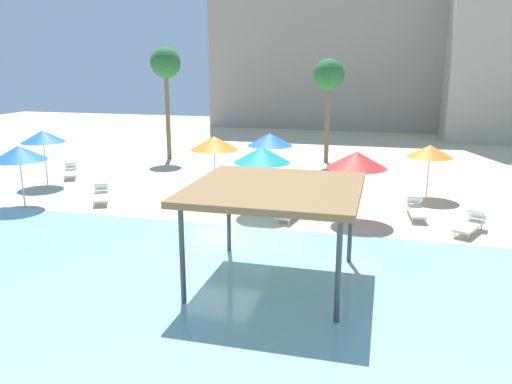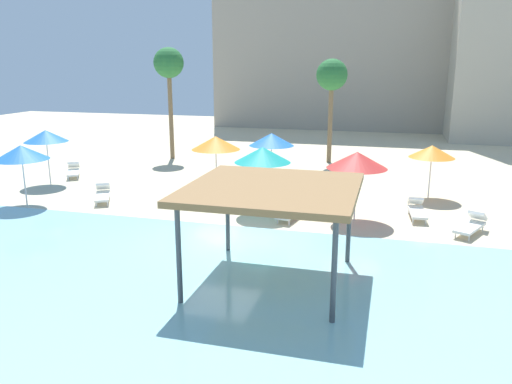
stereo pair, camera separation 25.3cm
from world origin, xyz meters
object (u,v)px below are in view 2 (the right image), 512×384
Objects in this scene: beach_umbrella_blue_0 at (272,140)px; beach_umbrella_orange_3 at (216,143)px; beach_umbrella_orange_5 at (432,152)px; palm_tree_1 at (332,77)px; beach_umbrella_red_6 at (357,160)px; lounge_chair_1 at (339,197)px; palm_tree_0 at (169,66)px; beach_umbrella_teal_7 at (263,155)px; lounge_chair_5 at (103,194)px; lounge_chair_3 at (417,209)px; lounge_chair_4 at (292,210)px; lounge_chair_2 at (472,225)px; lounge_chair_0 at (73,171)px; beach_umbrella_blue_2 at (21,153)px; beach_umbrella_blue_1 at (46,136)px; shade_pavilion at (272,191)px.

beach_umbrella_blue_0 is 2.78m from beach_umbrella_orange_3.
palm_tree_1 is (-5.57, 7.46, 3.06)m from beach_umbrella_orange_5.
beach_umbrella_red_6 is 1.42× the size of lounge_chair_1.
beach_umbrella_orange_3 is 10.35m from palm_tree_0.
beach_umbrella_orange_3 is 9.95m from beach_umbrella_orange_5.
palm_tree_0 reaches higher than beach_umbrella_teal_7.
beach_umbrella_teal_7 is 1.42× the size of lounge_chair_5.
lounge_chair_3 is 0.28× the size of palm_tree_0.
lounge_chair_1 is 3.00m from lounge_chair_4.
beach_umbrella_red_6 is 16.73m from palm_tree_0.
lounge_chair_3 is at bearing -24.41° from beach_umbrella_blue_0.
lounge_chair_1 is 0.99× the size of lounge_chair_2.
lounge_chair_3 is (18.01, -2.95, 0.00)m from lounge_chair_0.
lounge_chair_0 is at bearing -114.80° from palm_tree_0.
beach_umbrella_red_6 is at bearing -72.15° from lounge_chair_3.
beach_umbrella_blue_2 reaches higher than lounge_chair_5.
beach_umbrella_teal_7 is at bearing 178.48° from beach_umbrella_red_6.
beach_umbrella_blue_2 is 0.97× the size of beach_umbrella_teal_7.
palm_tree_0 is at bearing 158.65° from beach_umbrella_orange_5.
lounge_chair_2 is at bearing 57.38° from lounge_chair_1.
beach_umbrella_orange_5 is at bearing -21.35° from palm_tree_0.
lounge_chair_1 is at bearing -113.24° from lounge_chair_3.
lounge_chair_1 is 0.31× the size of palm_tree_1.
lounge_chair_3 is (16.52, 2.65, -2.03)m from beach_umbrella_blue_2.
palm_tree_1 reaches higher than beach_umbrella_red_6.
beach_umbrella_blue_1 is at bearing -71.13° from lounge_chair_2.
beach_umbrella_orange_3 is (7.34, 4.26, 0.08)m from beach_umbrella_blue_2.
beach_umbrella_red_6 is at bearing 43.85° from lounge_chair_0.
beach_umbrella_blue_1 is at bearing 172.46° from beach_umbrella_red_6.
beach_umbrella_teal_7 is at bearing 9.60° from beach_umbrella_blue_2.
shade_pavilion reaches higher than beach_umbrella_blue_2.
beach_umbrella_blue_2 is 13.92m from lounge_chair_1.
beach_umbrella_orange_5 is 18.73m from lounge_chair_0.
lounge_chair_4 is at bearing -169.87° from beach_umbrella_red_6.
lounge_chair_1 is 1.00× the size of lounge_chair_5.
beach_umbrella_blue_0 is 1.01× the size of beach_umbrella_orange_3.
beach_umbrella_blue_1 reaches higher than lounge_chair_4.
shade_pavilion reaches higher than beach_umbrella_red_6.
beach_umbrella_orange_3 is (-2.35, -1.48, -0.04)m from beach_umbrella_blue_0.
shade_pavilion is 0.73× the size of palm_tree_1.
palm_tree_0 reaches higher than lounge_chair_2.
lounge_chair_2 is 0.31× the size of palm_tree_1.
beach_umbrella_red_6 reaches higher than lounge_chair_5.
shade_pavilion is 6.81m from beach_umbrella_red_6.
shade_pavilion reaches higher than beach_umbrella_orange_5.
beach_umbrella_orange_3 is at bearing 30.15° from beach_umbrella_blue_2.
beach_umbrella_orange_3 is 11.68m from lounge_chair_2.
palm_tree_1 is (-0.70, 18.34, 2.57)m from shade_pavilion.
lounge_chair_4 is at bearing -89.70° from palm_tree_1.
beach_umbrella_blue_2 is at bearing -67.11° from beach_umbrella_blue_1.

